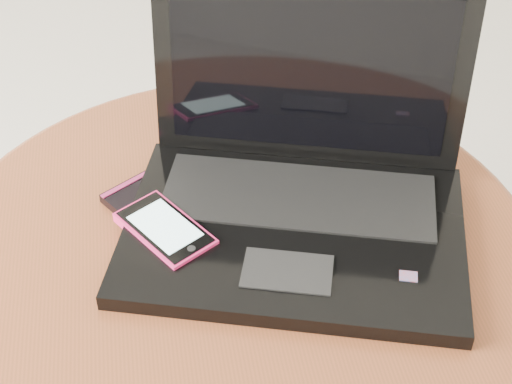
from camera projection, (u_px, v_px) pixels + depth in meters
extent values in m
cylinder|color=brown|center=(236.00, 254.00, 0.88)|extent=(0.65, 0.65, 0.03)
torus|color=brown|center=(236.00, 254.00, 0.88)|extent=(0.69, 0.69, 0.03)
cube|color=black|center=(294.00, 234.00, 0.87)|extent=(0.43, 0.36, 0.02)
cube|color=black|center=(299.00, 196.00, 0.90)|extent=(0.33, 0.20, 0.00)
cube|color=black|center=(287.00, 271.00, 0.81)|extent=(0.11, 0.08, 0.00)
cube|color=red|center=(408.00, 276.00, 0.81)|extent=(0.02, 0.02, 0.00)
cube|color=black|center=(310.00, 71.00, 0.90)|extent=(0.35, 0.14, 0.23)
cube|color=black|center=(309.00, 72.00, 0.89)|extent=(0.31, 0.12, 0.19)
cube|color=black|center=(155.00, 212.00, 0.90)|extent=(0.13, 0.14, 0.01)
cube|color=#A22457|center=(125.00, 184.00, 0.93)|extent=(0.06, 0.04, 0.00)
cube|color=#F4256B|center=(165.00, 231.00, 0.86)|extent=(0.11, 0.13, 0.01)
cube|color=black|center=(165.00, 227.00, 0.86)|extent=(0.10, 0.12, 0.00)
cube|color=#C7F7FA|center=(165.00, 226.00, 0.86)|extent=(0.08, 0.09, 0.00)
cylinder|color=black|center=(191.00, 248.00, 0.83)|extent=(0.01, 0.01, 0.00)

